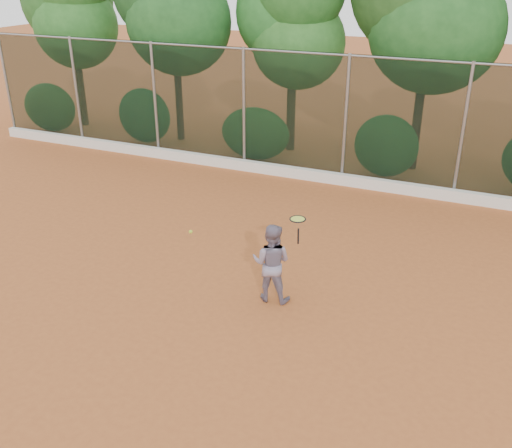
% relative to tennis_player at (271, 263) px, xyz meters
% --- Properties ---
extents(ground, '(80.00, 80.00, 0.00)m').
position_rel_tennis_player_xyz_m(ground, '(-0.48, -0.59, -0.75)').
color(ground, '#AB5828').
rests_on(ground, ground).
extents(concrete_curb, '(24.00, 0.20, 0.30)m').
position_rel_tennis_player_xyz_m(concrete_curb, '(-0.48, 6.23, -0.60)').
color(concrete_curb, silver).
rests_on(concrete_curb, ground).
extents(tennis_player, '(0.78, 0.64, 1.49)m').
position_rel_tennis_player_xyz_m(tennis_player, '(0.00, 0.00, 0.00)').
color(tennis_player, gray).
rests_on(tennis_player, ground).
extents(chainlink_fence, '(24.09, 0.09, 3.50)m').
position_rel_tennis_player_xyz_m(chainlink_fence, '(-0.48, 6.41, 1.11)').
color(chainlink_fence, black).
rests_on(chainlink_fence, ground).
extents(foliage_backdrop, '(23.70, 3.63, 7.55)m').
position_rel_tennis_player_xyz_m(foliage_backdrop, '(-1.03, 8.39, 3.65)').
color(foliage_backdrop, '#49341C').
rests_on(foliage_backdrop, ground).
extents(tennis_racket, '(0.32, 0.32, 0.51)m').
position_rel_tennis_player_xyz_m(tennis_racket, '(0.47, -0.01, 0.91)').
color(tennis_racket, black).
rests_on(tennis_racket, ground).
extents(tennis_ball_in_flight, '(0.07, 0.07, 0.07)m').
position_rel_tennis_player_xyz_m(tennis_ball_in_flight, '(-1.40, -0.39, 0.52)').
color(tennis_ball_in_flight, '#B3D12F').
rests_on(tennis_ball_in_flight, ground).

